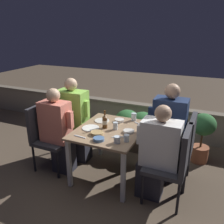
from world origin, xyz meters
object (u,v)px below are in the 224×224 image
(beer_bottle, at_px, (105,121))
(person_navy_jumper, at_px, (166,134))
(person_green_blouse, at_px, (75,120))
(chair_right_near, at_px, (175,160))
(chair_left_near, at_px, (46,132))
(person_white_polo, at_px, (157,153))
(chair_right_far, at_px, (182,145))
(potted_plant, at_px, (202,133))
(person_coral_top, at_px, (58,131))
(chair_left_far, at_px, (64,123))

(beer_bottle, bearing_deg, person_navy_jumper, 14.24)
(person_green_blouse, xyz_separation_m, chair_right_near, (1.61, -0.40, -0.08))
(chair_left_near, relative_size, beer_bottle, 3.83)
(person_white_polo, xyz_separation_m, chair_right_far, (0.23, 0.41, -0.03))
(chair_left_near, distance_m, person_green_blouse, 0.46)
(beer_bottle, relative_size, potted_plant, 0.32)
(chair_right_near, xyz_separation_m, person_white_polo, (-0.22, 0.00, 0.03))
(person_coral_top, bearing_deg, person_green_blouse, 84.07)
(person_green_blouse, distance_m, person_white_polo, 1.45)
(chair_left_far, relative_size, person_white_polo, 0.80)
(chair_right_near, relative_size, potted_plant, 1.22)
(chair_left_far, height_order, chair_right_near, same)
(beer_bottle, bearing_deg, chair_left_near, -168.52)
(person_coral_top, height_order, person_white_polo, person_coral_top)
(person_coral_top, relative_size, chair_right_far, 1.28)
(chair_right_near, bearing_deg, person_green_blouse, 165.89)
(person_coral_top, relative_size, chair_left_far, 1.28)
(chair_right_far, relative_size, beer_bottle, 3.83)
(chair_left_far, bearing_deg, person_navy_jumper, 0.04)
(chair_left_far, relative_size, chair_right_far, 1.00)
(chair_left_near, relative_size, potted_plant, 1.22)
(person_coral_top, xyz_separation_m, chair_right_far, (1.66, 0.38, -0.05))
(chair_left_near, bearing_deg, person_navy_jumper, 12.81)
(person_coral_top, xyz_separation_m, person_white_polo, (1.43, -0.03, -0.02))
(potted_plant, bearing_deg, chair_right_far, -107.02)
(person_coral_top, bearing_deg, person_white_polo, -1.06)
(chair_left_far, distance_m, beer_bottle, 0.88)
(chair_left_near, distance_m, person_coral_top, 0.22)
(potted_plant, bearing_deg, chair_left_near, -152.89)
(chair_right_near, distance_m, beer_bottle, 1.04)
(chair_left_far, bearing_deg, chair_right_near, -12.52)
(chair_left_far, height_order, chair_right_far, same)
(person_white_polo, height_order, beer_bottle, person_white_polo)
(chair_left_near, xyz_separation_m, person_coral_top, (0.22, 0.00, 0.05))
(person_green_blouse, bearing_deg, person_navy_jumper, 0.04)
(chair_right_far, distance_m, potted_plant, 0.73)
(chair_left_far, height_order, person_navy_jumper, person_navy_jumper)
(person_green_blouse, relative_size, chair_right_near, 1.35)
(chair_left_near, height_order, person_coral_top, person_coral_top)
(person_white_polo, bearing_deg, chair_right_far, 60.28)
(chair_left_near, distance_m, chair_right_far, 1.91)
(person_coral_top, xyz_separation_m, person_green_blouse, (0.04, 0.38, 0.03))
(person_white_polo, height_order, potted_plant, person_white_polo)
(chair_left_near, relative_size, person_coral_top, 0.78)
(chair_left_near, bearing_deg, person_green_blouse, 56.04)
(beer_bottle, bearing_deg, person_coral_top, -164.89)
(person_navy_jumper, xyz_separation_m, potted_plant, (0.42, 0.69, -0.20))
(chair_right_near, bearing_deg, person_navy_jumper, 115.81)
(person_coral_top, xyz_separation_m, chair_right_near, (1.65, -0.03, -0.05))
(person_navy_jumper, bearing_deg, chair_left_near, -167.19)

